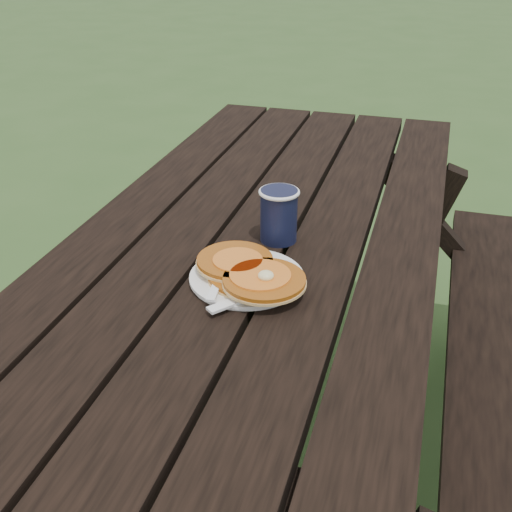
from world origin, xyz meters
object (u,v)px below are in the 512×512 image
(pancake_stack, at_px, (250,273))
(picnic_table, at_px, (259,369))
(plate, at_px, (247,278))
(coffee_cup, at_px, (279,212))

(pancake_stack, bearing_deg, picnic_table, 101.75)
(plate, xyz_separation_m, coffee_cup, (0.01, 0.17, 0.06))
(plate, bearing_deg, pancake_stack, -50.20)
(plate, distance_m, pancake_stack, 0.03)
(pancake_stack, height_order, coffee_cup, coffee_cup)
(pancake_stack, bearing_deg, coffee_cup, 88.50)
(plate, relative_size, pancake_stack, 0.95)
(plate, bearing_deg, coffee_cup, 85.18)
(picnic_table, distance_m, coffee_cup, 0.45)
(plate, xyz_separation_m, pancake_stack, (0.01, -0.01, 0.02))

